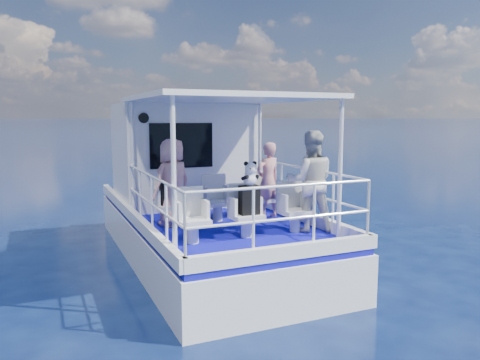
# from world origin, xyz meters

# --- Properties ---
(ground) EXTENTS (2000.00, 2000.00, 0.00)m
(ground) POSITION_xyz_m (0.00, 0.00, 0.00)
(ground) COLOR #071137
(ground) RESTS_ON ground
(hull) EXTENTS (3.00, 7.00, 1.60)m
(hull) POSITION_xyz_m (0.00, 1.00, 0.00)
(hull) COLOR white
(hull) RESTS_ON ground
(deck) EXTENTS (2.90, 6.90, 0.10)m
(deck) POSITION_xyz_m (0.00, 1.00, 0.85)
(deck) COLOR #0E0B9F
(deck) RESTS_ON hull
(cabin) EXTENTS (2.85, 2.00, 2.20)m
(cabin) POSITION_xyz_m (0.00, 2.30, 2.00)
(cabin) COLOR white
(cabin) RESTS_ON deck
(canopy) EXTENTS (3.00, 3.20, 0.08)m
(canopy) POSITION_xyz_m (0.00, -0.20, 3.14)
(canopy) COLOR white
(canopy) RESTS_ON cabin
(canopy_posts) EXTENTS (2.77, 2.97, 2.20)m
(canopy_posts) POSITION_xyz_m (0.00, -0.25, 2.00)
(canopy_posts) COLOR white
(canopy_posts) RESTS_ON deck
(railings) EXTENTS (2.84, 3.59, 1.00)m
(railings) POSITION_xyz_m (0.00, -0.58, 1.40)
(railings) COLOR white
(railings) RESTS_ON deck
(seat_port_fwd) EXTENTS (0.48, 0.46, 0.38)m
(seat_port_fwd) POSITION_xyz_m (-0.90, 0.20, 1.09)
(seat_port_fwd) COLOR silver
(seat_port_fwd) RESTS_ON deck
(seat_center_fwd) EXTENTS (0.48, 0.46, 0.38)m
(seat_center_fwd) POSITION_xyz_m (0.00, 0.20, 1.09)
(seat_center_fwd) COLOR silver
(seat_center_fwd) RESTS_ON deck
(seat_stbd_fwd) EXTENTS (0.48, 0.46, 0.38)m
(seat_stbd_fwd) POSITION_xyz_m (0.90, 0.20, 1.09)
(seat_stbd_fwd) COLOR silver
(seat_stbd_fwd) RESTS_ON deck
(seat_port_aft) EXTENTS (0.48, 0.46, 0.38)m
(seat_port_aft) POSITION_xyz_m (-0.90, -1.10, 1.09)
(seat_port_aft) COLOR silver
(seat_port_aft) RESTS_ON deck
(seat_center_aft) EXTENTS (0.48, 0.46, 0.38)m
(seat_center_aft) POSITION_xyz_m (0.00, -1.10, 1.09)
(seat_center_aft) COLOR silver
(seat_center_aft) RESTS_ON deck
(seat_stbd_aft) EXTENTS (0.48, 0.46, 0.38)m
(seat_stbd_aft) POSITION_xyz_m (0.90, -1.10, 1.09)
(seat_stbd_aft) COLOR silver
(seat_stbd_aft) RESTS_ON deck
(passenger_port_fwd) EXTENTS (0.70, 0.61, 1.55)m
(passenger_port_fwd) POSITION_xyz_m (-0.85, 0.19, 1.67)
(passenger_port_fwd) COLOR #E69F95
(passenger_port_fwd) RESTS_ON deck
(passenger_stbd_fwd) EXTENTS (0.59, 0.46, 1.45)m
(passenger_stbd_fwd) POSITION_xyz_m (0.97, 0.07, 1.62)
(passenger_stbd_fwd) COLOR pink
(passenger_stbd_fwd) RESTS_ON deck
(passenger_stbd_aft) EXTENTS (1.01, 0.92, 1.70)m
(passenger_stbd_aft) POSITION_xyz_m (1.16, -1.14, 1.75)
(passenger_stbd_aft) COLOR silver
(passenger_stbd_aft) RESTS_ON deck
(backpack_port) EXTENTS (0.31, 0.18, 0.41)m
(backpack_port) POSITION_xyz_m (-0.92, 0.18, 1.48)
(backpack_port) COLOR black
(backpack_port) RESTS_ON seat_port_fwd
(backpack_center) EXTENTS (0.31, 0.17, 0.46)m
(backpack_center) POSITION_xyz_m (0.03, -1.15, 1.51)
(backpack_center) COLOR black
(backpack_center) RESTS_ON seat_center_aft
(compact_camera) EXTENTS (0.10, 0.06, 0.06)m
(compact_camera) POSITION_xyz_m (-0.90, 0.18, 1.72)
(compact_camera) COLOR black
(compact_camera) RESTS_ON backpack_port
(panda) EXTENTS (0.25, 0.21, 0.38)m
(panda) POSITION_xyz_m (0.04, -1.15, 1.93)
(panda) COLOR white
(panda) RESTS_ON backpack_center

